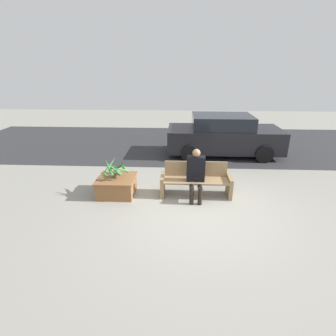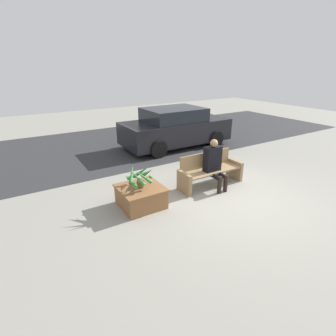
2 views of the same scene
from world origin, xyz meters
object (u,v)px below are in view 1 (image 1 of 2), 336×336
object	(u,v)px
person_seated	(196,172)
parked_car	(223,135)
potted_plant	(116,168)
bench	(196,180)
planter_box	(117,185)

from	to	relation	value
person_seated	parked_car	bearing A→B (deg)	71.74
person_seated	potted_plant	size ratio (longest dim) A/B	1.95
bench	planter_box	distance (m)	2.06
bench	potted_plant	size ratio (longest dim) A/B	2.74
planter_box	person_seated	bearing A→B (deg)	-2.81
parked_car	bench	bearing A→B (deg)	-108.81
person_seated	potted_plant	distance (m)	2.03
planter_box	bench	bearing A→B (deg)	2.08
bench	person_seated	bearing A→B (deg)	-96.79
person_seated	planter_box	xyz separation A→B (m)	(-2.03, 0.10, -0.44)
potted_plant	parked_car	world-z (taller)	parked_car
parked_car	person_seated	bearing A→B (deg)	-108.26
person_seated	potted_plant	bearing A→B (deg)	176.93
bench	parked_car	bearing A→B (deg)	71.19
bench	person_seated	xyz separation A→B (m)	(-0.02, -0.17, 0.29)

